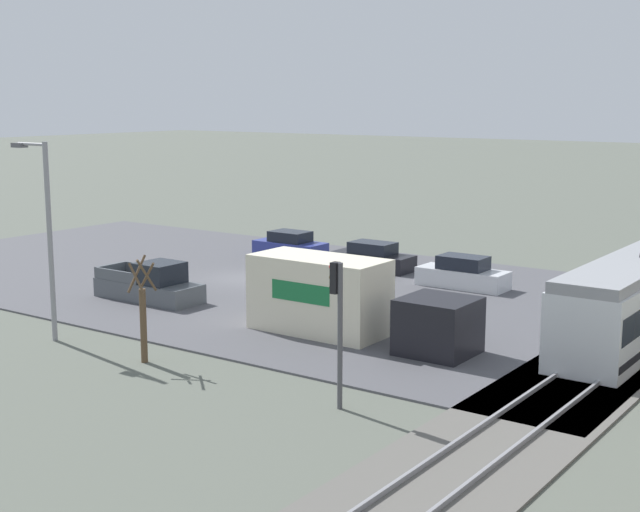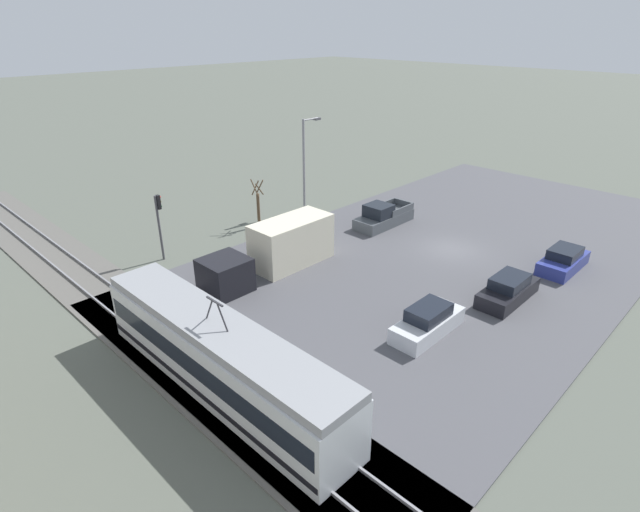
# 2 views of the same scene
# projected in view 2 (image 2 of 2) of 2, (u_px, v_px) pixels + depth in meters

# --- Properties ---
(ground_plane) EXTENTS (320.00, 320.00, 0.00)m
(ground_plane) POSITION_uv_depth(u_px,v_px,m) (451.00, 250.00, 35.34)
(ground_plane) COLOR #565B51
(road_surface) EXTENTS (22.97, 43.88, 0.08)m
(road_surface) POSITION_uv_depth(u_px,v_px,m) (451.00, 250.00, 35.32)
(road_surface) COLOR #4C4C51
(road_surface) RESTS_ON ground
(rail_bed) EXTENTS (75.55, 4.40, 0.22)m
(rail_bed) POSITION_uv_depth(u_px,v_px,m) (216.00, 381.00, 22.35)
(rail_bed) COLOR #5B5954
(rail_bed) RESTS_ON ground
(light_rail_tram) EXTENTS (14.47, 2.70, 4.36)m
(light_rail_tram) POSITION_uv_depth(u_px,v_px,m) (220.00, 357.00, 21.33)
(light_rail_tram) COLOR silver
(light_rail_tram) RESTS_ON ground
(box_truck) EXTENTS (2.53, 9.41, 3.05)m
(box_truck) POSITION_uv_depth(u_px,v_px,m) (277.00, 249.00, 31.92)
(box_truck) COLOR black
(box_truck) RESTS_ON ground
(pickup_truck) EXTENTS (2.02, 5.37, 1.84)m
(pickup_truck) POSITION_uv_depth(u_px,v_px,m) (383.00, 217.00, 39.29)
(pickup_truck) COLOR #4C5156
(pickup_truck) RESTS_ON ground
(sedan_car_0) EXTENTS (1.73, 4.51, 1.58)m
(sedan_car_0) POSITION_uv_depth(u_px,v_px,m) (428.00, 322.00, 25.53)
(sedan_car_0) COLOR silver
(sedan_car_0) RESTS_ON ground
(sedan_car_1) EXTENTS (1.88, 4.37, 1.47)m
(sedan_car_1) POSITION_uv_depth(u_px,v_px,m) (563.00, 260.00, 32.25)
(sedan_car_1) COLOR navy
(sedan_car_1) RESTS_ON ground
(sedan_car_2) EXTENTS (1.81, 4.60, 1.51)m
(sedan_car_2) POSITION_uv_depth(u_px,v_px,m) (508.00, 290.00, 28.66)
(sedan_car_2) COLOR black
(sedan_car_2) RESTS_ON ground
(traffic_light_pole) EXTENTS (0.28, 0.47, 4.52)m
(traffic_light_pole) POSITION_uv_depth(u_px,v_px,m) (159.00, 218.00, 32.83)
(traffic_light_pole) COLOR #47474C
(traffic_light_pole) RESTS_ON ground
(street_tree) EXTENTS (0.92, 0.77, 3.84)m
(street_tree) POSITION_uv_depth(u_px,v_px,m) (258.00, 205.00, 38.80)
(street_tree) COLOR brown
(street_tree) RESTS_ON ground
(street_lamp_near_crossing) EXTENTS (0.36, 1.95, 7.72)m
(street_lamp_near_crossing) POSITION_uv_depth(u_px,v_px,m) (306.00, 159.00, 41.01)
(street_lamp_near_crossing) COLOR gray
(street_lamp_near_crossing) RESTS_ON ground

